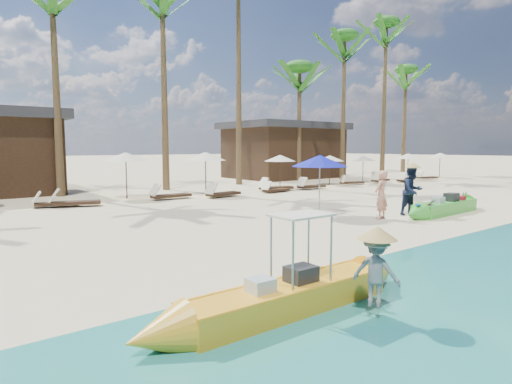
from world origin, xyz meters
TOP-DOWN VIEW (x-y plane):
  - ground at (0.00, 0.00)m, footprint 240.00×240.00m
  - green_canoe at (6.31, -0.18)m, footprint 5.67×0.92m
  - yellow_canoe at (-4.40, -3.66)m, footprint 5.51×0.73m
  - tourist at (3.46, 0.53)m, footprint 0.68×0.53m
  - vendor_green at (5.03, 0.37)m, footprint 0.97×0.83m
  - vendor_yellow at (-3.61, -4.58)m, footprint 0.60×0.75m
  - blue_umbrella at (2.38, 2.32)m, footprint 1.98×1.98m
  - lounger_4_right at (-4.59, 10.30)m, footprint 1.78×0.82m
  - resort_parasol_5 at (-1.11, 11.43)m, footprint 2.10×2.10m
  - lounger_5_left at (-3.94, 9.94)m, footprint 2.03×1.17m
  - resort_parasol_6 at (2.49, 10.25)m, footprint 2.10×2.10m
  - lounger_6_left at (0.25, 9.84)m, footprint 1.97×0.66m
  - lounger_6_right at (2.65, 9.06)m, footprint 1.95×0.86m
  - resort_parasol_7 at (7.98, 10.93)m, footprint 1.90×1.90m
  - lounger_7_left at (6.06, 9.15)m, footprint 1.68×0.59m
  - lounger_7_right at (6.53, 9.75)m, footprint 2.07×0.94m
  - resort_parasol_8 at (11.68, 10.43)m, footprint 1.83×1.83m
  - lounger_8_left at (8.81, 9.27)m, footprint 1.87×0.61m
  - resort_parasol_9 at (14.83, 10.32)m, footprint 1.78×1.78m
  - lounger_9_left at (12.94, 9.79)m, footprint 1.73×0.90m
  - lounger_9_right at (15.89, 9.72)m, footprint 1.94×0.96m
  - resort_parasol_10 at (19.34, 9.84)m, footprint 1.89×1.89m
  - lounger_10_left at (17.71, 9.11)m, footprint 1.87×1.08m
  - lounger_10_right at (18.65, 9.53)m, footprint 1.76×0.85m
  - resort_parasol_11 at (23.77, 9.87)m, footprint 1.90×1.90m
  - lounger_11_left at (20.98, 9.34)m, footprint 1.82×0.96m
  - palm_3 at (-3.36, 14.27)m, footprint 2.08×2.08m
  - palm_4 at (2.15, 14.01)m, footprint 2.08×2.08m
  - palm_5 at (7.45, 14.38)m, footprint 2.08×2.08m
  - palm_6 at (12.84, 14.52)m, footprint 2.08×2.08m
  - palm_7 at (16.57, 13.68)m, footprint 2.08×2.08m
  - palm_8 at (21.07, 13.33)m, footprint 2.08×2.08m
  - palm_9 at (26.21, 14.81)m, footprint 2.08×2.08m
  - pavilion_east at (14.00, 17.50)m, footprint 8.80×6.60m

SIDE VIEW (x-z plane):
  - ground at x=0.00m, z-range 0.00..0.00m
  - lounger_9_left at x=12.94m, z-range -0.09..0.47m
  - lounger_7_left at x=6.06m, z-range -0.09..0.47m
  - lounger_10_right at x=18.65m, z-range -0.10..0.48m
  - lounger_4_right at x=-4.59m, z-range -0.10..0.48m
  - lounger_11_left at x=20.98m, z-range -0.10..0.49m
  - lounger_10_left at x=17.71m, z-range -0.10..0.51m
  - lounger_8_left at x=8.81m, z-range -0.10..0.53m
  - lounger_9_right at x=15.89m, z-range -0.10..0.53m
  - lounger_6_right at x=2.65m, z-range -0.11..0.53m
  - lounger_5_left at x=-3.94m, z-range -0.11..0.55m
  - lounger_6_left at x=0.25m, z-range -0.11..0.55m
  - lounger_7_right at x=6.53m, z-range -0.11..0.56m
  - yellow_canoe at x=-4.40m, z-range -0.48..0.95m
  - green_canoe at x=6.31m, z-range -0.12..0.60m
  - vendor_yellow at x=-3.61m, z-range 0.18..1.20m
  - tourist at x=3.46m, z-range 0.00..1.63m
  - vendor_green at x=5.03m, z-range 0.00..1.75m
  - resort_parasol_9 at x=14.83m, z-range 0.74..2.58m
  - resort_parasol_8 at x=11.68m, z-range 0.76..2.65m
  - resort_parasol_10 at x=19.34m, z-range 0.78..2.73m
  - resort_parasol_7 at x=7.98m, z-range 0.78..2.74m
  - resort_parasol_11 at x=23.77m, z-range 0.79..2.75m
  - blue_umbrella at x=2.38m, z-range 0.86..2.99m
  - resort_parasol_5 at x=-1.11m, z-range 0.87..3.04m
  - resort_parasol_6 at x=2.49m, z-range 0.87..3.04m
  - pavilion_east at x=14.00m, z-range 0.05..4.35m
  - palm_6 at x=12.84m, z-range 2.79..11.31m
  - palm_9 at x=26.21m, z-range 3.14..12.97m
  - palm_3 at x=-3.36m, z-range 3.32..13.83m
  - palm_7 at x=16.57m, z-range 3.46..14.53m
  - palm_4 at x=2.15m, z-range 3.60..15.30m
  - palm_8 at x=21.07m, z-range 3.83..16.53m
  - palm_5 at x=7.45m, z-range 4.02..17.62m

